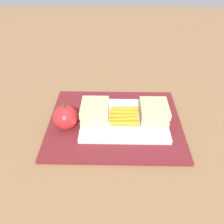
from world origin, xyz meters
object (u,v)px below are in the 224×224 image
carrot_sticks_bundle (126,116)px  sandwich_half_left (156,112)px  apple (67,117)px  food_tray (126,119)px  sandwich_half_right (97,111)px

carrot_sticks_bundle → sandwich_half_left: bearing=-179.9°
apple → food_tray: bearing=-171.1°
food_tray → sandwich_half_left: (-0.08, 0.00, 0.03)m
food_tray → sandwich_half_left: size_ratio=2.88×
food_tray → sandwich_half_right: size_ratio=2.88×
sandwich_half_left → apple: (0.23, 0.02, -0.00)m
sandwich_half_left → carrot_sticks_bundle: 0.08m
food_tray → carrot_sticks_bundle: 0.01m
sandwich_half_left → carrot_sticks_bundle: (0.08, 0.00, -0.02)m
sandwich_half_right → apple: (0.07, 0.02, -0.00)m
sandwich_half_right → apple: 0.08m
food_tray → sandwich_half_left: 0.08m
food_tray → carrot_sticks_bundle: (0.00, 0.00, 0.01)m
sandwich_half_right → carrot_sticks_bundle: (-0.08, 0.00, -0.02)m
food_tray → sandwich_half_right: 0.08m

